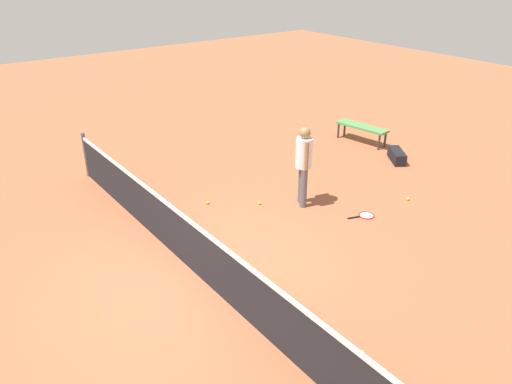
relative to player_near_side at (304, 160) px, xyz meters
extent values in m
plane|color=#9E5638|center=(-0.88, 3.07, -1.01)|extent=(40.00, 40.00, 0.00)
cylinder|color=#4C4C51|center=(4.12, 3.07, -0.47)|extent=(0.09, 0.09, 1.07)
cube|color=black|center=(-0.88, 3.07, -0.55)|extent=(10.00, 0.02, 0.91)
cube|color=white|center=(-0.88, 3.07, -0.07)|extent=(10.00, 0.04, 0.06)
cylinder|color=#595960|center=(0.10, -0.05, -0.58)|extent=(0.19, 0.19, 0.85)
cylinder|color=#595960|center=(-0.10, 0.05, -0.58)|extent=(0.19, 0.19, 0.85)
cylinder|color=white|center=(0.00, 0.00, 0.15)|extent=(0.46, 0.46, 0.62)
cylinder|color=#9E704C|center=(0.19, -0.11, 0.17)|extent=(0.12, 0.12, 0.58)
cylinder|color=#9E704C|center=(-0.19, 0.11, 0.17)|extent=(0.12, 0.12, 0.58)
sphere|color=#9E704C|center=(0.00, 0.00, 0.58)|extent=(0.31, 0.31, 0.23)
torus|color=red|center=(-1.17, -0.70, -1.00)|extent=(0.40, 0.40, 0.02)
cylinder|color=silver|center=(-1.17, -0.70, -1.00)|extent=(0.34, 0.34, 0.00)
cylinder|color=black|center=(-1.08, -0.43, -0.99)|extent=(0.12, 0.28, 0.03)
sphere|color=#C6E033|center=(-3.75, 2.25, -0.98)|extent=(0.07, 0.07, 0.07)
sphere|color=#C6E033|center=(0.52, 0.73, -0.98)|extent=(0.07, 0.07, 0.07)
sphere|color=#C6E033|center=(1.19, 1.59, -0.98)|extent=(0.07, 0.07, 0.07)
sphere|color=#C6E033|center=(-1.22, -1.94, -0.98)|extent=(0.07, 0.07, 0.07)
cube|color=#4C8C4C|center=(1.85, -3.82, -0.56)|extent=(1.54, 0.61, 0.06)
cylinder|color=#333338|center=(1.21, -4.06, -0.80)|extent=(0.07, 0.07, 0.42)
cylinder|color=#333338|center=(2.54, -3.88, -0.80)|extent=(0.07, 0.07, 0.42)
cylinder|color=#333338|center=(1.17, -3.77, -0.80)|extent=(0.07, 0.07, 0.42)
cylinder|color=#333338|center=(2.50, -3.58, -0.80)|extent=(0.07, 0.07, 0.42)
cube|color=black|center=(0.36, -3.52, -0.87)|extent=(0.81, 0.70, 0.28)
cylinder|color=black|center=(0.65, -3.72, -0.87)|extent=(0.24, 0.27, 0.27)
camera|label=1|loc=(-6.93, 6.38, 3.82)|focal=35.10mm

